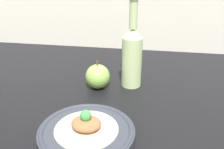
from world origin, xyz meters
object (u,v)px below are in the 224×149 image
plate (87,132)px  cider_bottle (131,54)px  apple (98,76)px  plated_food (86,125)px

plate → cider_bottle: size_ratio=0.81×
cider_bottle → apple: (-10.86, -3.68, -7.21)cm
cider_bottle → plated_food: bearing=-105.9°
apple → cider_bottle: bearing=18.7°
apple → plated_food: bearing=-84.6°
cider_bottle → plate: bearing=-105.9°
apple → plate: bearing=-84.6°
cider_bottle → apple: 13.55cm
plated_food → cider_bottle: bearing=74.1°
plate → plated_food: (0.00, 0.00, 2.16)cm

